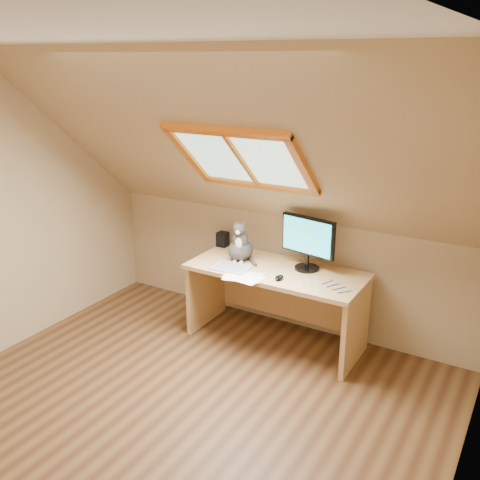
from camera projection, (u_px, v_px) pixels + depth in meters
The scene contains 10 objects.
ground at pixel (163, 426), 3.55m from camera, with size 3.50×3.50×0.00m, color brown.
room_shell at pixel (141, 224), 3.01m from camera, with size 3.52×3.52×2.41m.
desk at pixel (279, 290), 4.52m from camera, with size 1.46×0.64×0.67m.
monitor at pixel (308, 240), 4.31m from camera, with size 0.48×0.20×0.45m.
cat at pixel (240, 245), 4.54m from camera, with size 0.26×0.29×0.37m.
desk_speaker at pixel (223, 239), 4.90m from camera, with size 0.09×0.09×0.13m, color black.
graphics_tablet at pixel (231, 268), 4.40m from camera, with size 0.30×0.22×0.01m, color #B2B2B7.
mouse at pixel (279, 278), 4.18m from camera, with size 0.06×0.10×0.03m, color black.
papers at pixel (240, 275), 4.28m from camera, with size 0.33×0.27×0.00m.
cables at pixel (323, 285), 4.07m from camera, with size 0.51×0.26×0.01m.
Camera 1 is at (1.95, -2.28, 2.32)m, focal length 40.00 mm.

